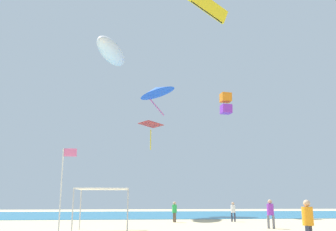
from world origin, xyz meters
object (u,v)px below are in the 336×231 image
object	(u,v)px
kite_delta_blue	(157,91)
kite_box_orange	(226,103)
person_rightmost	(174,210)
canopy_tent	(103,190)
kite_inflatable_white	(111,52)
kite_parafoil_yellow	(207,6)
person_leftmost	(233,210)
person_far_shore	(308,219)
banner_flag	(63,186)
kite_diamond_red	(151,126)
person_central	(270,211)

from	to	relation	value
kite_delta_blue	kite_box_orange	xyz separation A→B (m)	(7.61, -4.65, -2.68)
person_rightmost	kite_box_orange	size ratio (longest dim) A/B	0.70
canopy_tent	kite_inflatable_white	distance (m)	25.80
kite_parafoil_yellow	kite_delta_blue	distance (m)	13.80
person_leftmost	person_far_shore	bearing A→B (deg)	133.18
canopy_tent	kite_inflatable_white	size ratio (longest dim) A/B	0.40
banner_flag	kite_diamond_red	bearing A→B (deg)	77.87
banner_flag	kite_delta_blue	world-z (taller)	kite_delta_blue
banner_flag	kite_box_orange	bearing A→B (deg)	60.09
person_central	kite_inflatable_white	size ratio (longest dim) A/B	0.22
canopy_tent	kite_delta_blue	bearing A→B (deg)	77.90
kite_parafoil_yellow	kite_diamond_red	size ratio (longest dim) A/B	1.55
person_far_shore	kite_parafoil_yellow	size ratio (longest dim) A/B	0.40
kite_parafoil_yellow	person_rightmost	bearing A→B (deg)	172.67
kite_box_orange	person_central	bearing A→B (deg)	168.64
banner_flag	kite_box_orange	distance (m)	29.06
canopy_tent	kite_diamond_red	world-z (taller)	kite_diamond_red
canopy_tent	person_leftmost	bearing A→B (deg)	40.91
kite_delta_blue	kite_box_orange	size ratio (longest dim) A/B	1.92
kite_delta_blue	person_leftmost	bearing A→B (deg)	22.88
person_leftmost	banner_flag	xyz separation A→B (m)	(-11.70, -15.43, 1.45)
kite_diamond_red	kite_box_orange	distance (m)	9.02
person_central	kite_diamond_red	size ratio (longest dim) A/B	0.62
canopy_tent	kite_parafoil_yellow	world-z (taller)	kite_parafoil_yellow
person_rightmost	person_far_shore	distance (m)	17.27
banner_flag	kite_box_orange	xyz separation A→B (m)	(13.58, 23.61, 10.13)
person_leftmost	person_central	world-z (taller)	person_central
kite_inflatable_white	kite_delta_blue	distance (m)	7.33
person_central	person_far_shore	size ratio (longest dim) A/B	1.00
person_rightmost	kite_diamond_red	xyz separation A→B (m)	(-1.61, 8.19, 8.75)
kite_inflatable_white	kite_box_orange	bearing A→B (deg)	96.19
kite_delta_blue	person_rightmost	bearing A→B (deg)	1.67
kite_diamond_red	person_rightmost	bearing A→B (deg)	-21.06
person_rightmost	person_far_shore	size ratio (longest dim) A/B	0.90
canopy_tent	person_rightmost	world-z (taller)	canopy_tent
person_leftmost	person_rightmost	distance (m)	5.08
kite_box_orange	person_leftmost	bearing A→B (deg)	161.09
person_central	banner_flag	xyz separation A→B (m)	(-12.08, -7.75, 1.32)
person_leftmost	kite_parafoil_yellow	xyz separation A→B (m)	(-1.63, 0.75, 19.53)
kite_inflatable_white	kite_box_orange	size ratio (longest dim) A/B	3.47
person_central	person_far_shore	bearing A→B (deg)	92.48
person_far_shore	banner_flag	size ratio (longest dim) A/B	0.46
person_leftmost	kite_diamond_red	world-z (taller)	kite_diamond_red
person_central	kite_parafoil_yellow	size ratio (longest dim) A/B	0.40
banner_flag	kite_delta_blue	distance (m)	31.59
kite_parafoil_yellow	person_far_shore	bearing A→B (deg)	-114.26
person_rightmost	kite_parafoil_yellow	world-z (taller)	kite_parafoil_yellow
person_rightmost	person_far_shore	world-z (taller)	person_far_shore
person_rightmost	kite_box_orange	world-z (taller)	kite_box_orange
person_rightmost	kite_delta_blue	bearing A→B (deg)	-12.45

